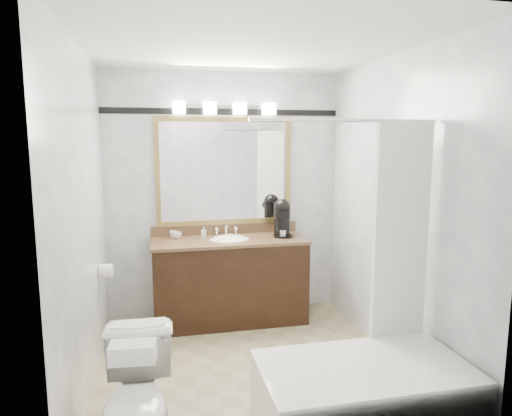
{
  "coord_description": "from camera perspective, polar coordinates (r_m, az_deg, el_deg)",
  "views": [
    {
      "loc": [
        -0.7,
        -3.35,
        1.83
      ],
      "look_at": [
        0.12,
        0.35,
        1.26
      ],
      "focal_mm": 32.0,
      "sensor_mm": 36.0,
      "label": 1
    }
  ],
  "objects": [
    {
      "name": "room",
      "position": [
        3.47,
        -0.73,
        -1.01
      ],
      "size": [
        2.42,
        2.62,
        2.52
      ],
      "color": "tan",
      "rests_on": "ground"
    },
    {
      "name": "vanity",
      "position": [
        4.63,
        -3.31,
        -8.82
      ],
      "size": [
        1.53,
        0.58,
        0.97
      ],
      "color": "black",
      "rests_on": "ground"
    },
    {
      "name": "mirror",
      "position": [
        4.69,
        -3.95,
        4.58
      ],
      "size": [
        1.4,
        0.04,
        1.1
      ],
      "color": "#9D8347",
      "rests_on": "room"
    },
    {
      "name": "vanity_light_bar",
      "position": [
        4.64,
        -3.93,
        12.36
      ],
      "size": [
        1.02,
        0.14,
        0.12
      ],
      "color": "silver",
      "rests_on": "room"
    },
    {
      "name": "accent_stripe",
      "position": [
        4.7,
        -4.04,
        11.9
      ],
      "size": [
        2.4,
        0.01,
        0.06
      ],
      "primitive_type": "cube",
      "color": "black",
      "rests_on": "room"
    },
    {
      "name": "bathtub",
      "position": [
        3.16,
        13.55,
        -21.05
      ],
      "size": [
        1.3,
        0.75,
        1.96
      ],
      "color": "white",
      "rests_on": "ground"
    },
    {
      "name": "tp_roll",
      "position": [
        4.19,
        -18.24,
        -7.46
      ],
      "size": [
        0.11,
        0.12,
        0.12
      ],
      "primitive_type": "cylinder",
      "rotation": [
        0.0,
        1.57,
        0.0
      ],
      "color": "white",
      "rests_on": "room"
    },
    {
      "name": "toilet",
      "position": [
        2.84,
        -14.61,
        -22.77
      ],
      "size": [
        0.43,
        0.73,
        0.73
      ],
      "primitive_type": "imported",
      "rotation": [
        0.0,
        0.0,
        -0.03
      ],
      "color": "white",
      "rests_on": "ground"
    },
    {
      "name": "tissue_box",
      "position": [
        2.47,
        -15.15,
        -17.0
      ],
      "size": [
        0.24,
        0.14,
        0.09
      ],
      "primitive_type": "cube",
      "rotation": [
        0.0,
        0.0,
        -0.09
      ],
      "color": "white",
      "rests_on": "toilet"
    },
    {
      "name": "coffee_maker",
      "position": [
        4.64,
        3.28,
        -1.12
      ],
      "size": [
        0.2,
        0.25,
        0.38
      ],
      "rotation": [
        0.0,
        0.0,
        -0.15
      ],
      "color": "black",
      "rests_on": "vanity"
    },
    {
      "name": "cup_left",
      "position": [
        4.6,
        -9.81,
        -3.38
      ],
      "size": [
        0.1,
        0.1,
        0.07
      ],
      "primitive_type": "imported",
      "rotation": [
        0.0,
        0.0,
        -0.2
      ],
      "color": "white",
      "rests_on": "vanity"
    },
    {
      "name": "cup_right",
      "position": [
        4.64,
        -10.28,
        -3.25
      ],
      "size": [
        0.08,
        0.08,
        0.07
      ],
      "primitive_type": "imported",
      "rotation": [
        0.0,
        0.0,
        0.13
      ],
      "color": "white",
      "rests_on": "vanity"
    },
    {
      "name": "soap_bottle_a",
      "position": [
        4.62,
        -6.56,
        -3.0
      ],
      "size": [
        0.05,
        0.05,
        0.11
      ],
      "primitive_type": "imported",
      "rotation": [
        0.0,
        0.0,
        0.02
      ],
      "color": "white",
      "rests_on": "vanity"
    },
    {
      "name": "soap_bar",
      "position": [
        4.64,
        -3.35,
        -3.44
      ],
      "size": [
        0.08,
        0.06,
        0.02
      ],
      "primitive_type": "cube",
      "rotation": [
        0.0,
        0.0,
        0.34
      ],
      "color": "#EDE7C3",
      "rests_on": "vanity"
    }
  ]
}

